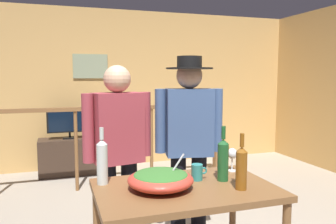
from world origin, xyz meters
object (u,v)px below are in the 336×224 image
stair_railing (125,131)px  person_standing_left (118,147)px  serving_table (185,201)px  wine_bottle_clear (102,161)px  person_standing_right (189,135)px  salad_bowl (161,179)px  wine_bottle_amber (241,167)px  mug_teal (197,172)px  wine_bottle_green (223,159)px  flat_screen_tv (69,121)px  wine_glass (232,155)px  tv_console (70,156)px  framed_picture (90,66)px

stair_railing → person_standing_left: person_standing_left is taller
serving_table → wine_bottle_clear: (-0.49, 0.22, 0.24)m
wine_bottle_clear → person_standing_right: size_ratio=0.23×
serving_table → salad_bowl: size_ratio=2.75×
wine_bottle_amber → mug_teal: bearing=125.2°
wine_bottle_green → mug_teal: bearing=158.0°
stair_railing → wine_bottle_amber: bearing=-85.2°
salad_bowl → person_standing_right: size_ratio=0.25×
person_standing_left → person_standing_right: bearing=169.1°
stair_railing → person_standing_right: size_ratio=2.49×
flat_screen_tv → wine_bottle_green: wine_bottle_green is taller
wine_glass → person_standing_right: size_ratio=0.11×
stair_railing → wine_bottle_clear: (-0.58, -2.22, 0.18)m
wine_bottle_clear → wine_bottle_amber: bearing=-25.0°
serving_table → wine_glass: bearing=26.2°
flat_screen_tv → wine_bottle_clear: 2.99m
serving_table → person_standing_left: person_standing_left is taller
flat_screen_tv → person_standing_right: (0.89, -2.50, 0.16)m
stair_railing → serving_table: bearing=-92.1°
flat_screen_tv → person_standing_right: size_ratio=0.39×
stair_railing → serving_table: 2.44m
wine_bottle_clear → wine_bottle_amber: (0.79, -0.37, -0.01)m
serving_table → person_standing_left: (-0.30, 0.70, 0.23)m
serving_table → person_standing_right: person_standing_right is taller
wine_glass → mug_teal: (-0.32, -0.12, -0.07)m
tv_console → wine_glass: wine_glass is taller
person_standing_right → person_standing_left: bearing=10.9°
tv_console → wine_glass: (1.04, -3.01, 0.62)m
wine_bottle_green → person_standing_right: (0.02, 0.66, 0.05)m
tv_console → wine_glass: size_ratio=5.27×
wine_bottle_clear → wine_bottle_amber: size_ratio=1.06×
stair_railing → person_standing_left: size_ratio=2.62×
tv_console → salad_bowl: bearing=-82.4°
person_standing_left → person_standing_right: 0.61m
salad_bowl → wine_bottle_clear: wine_bottle_clear is taller
wine_bottle_amber → stair_railing: bearing=94.8°
flat_screen_tv → wine_bottle_amber: size_ratio=1.82×
framed_picture → wine_bottle_green: (0.52, -3.48, -0.70)m
tv_console → wine_bottle_green: size_ratio=2.46×
wine_bottle_amber → person_standing_left: bearing=125.5°
wine_glass → tv_console: bearing=109.0°
serving_table → wine_bottle_green: wine_bottle_green is taller
person_standing_left → salad_bowl: bearing=90.6°
flat_screen_tv → person_standing_left: bearing=-83.4°
stair_railing → mug_teal: stair_railing is taller
salad_bowl → wine_bottle_clear: (-0.33, 0.21, 0.09)m
tv_console → person_standing_left: (0.29, -2.54, 0.64)m
stair_railing → salad_bowl: (-0.25, -2.43, 0.09)m
person_standing_left → serving_table: bearing=102.4°
wine_bottle_clear → flat_screen_tv: bearing=92.0°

